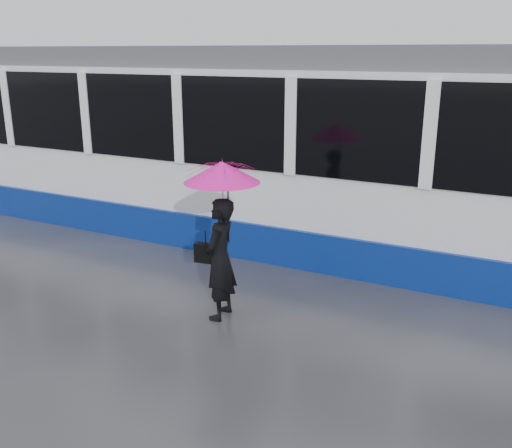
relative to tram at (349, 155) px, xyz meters
The scene contains 6 objects.
ground 3.30m from the tram, 119.41° to the right, with size 90.00×90.00×0.00m, color #2B2B30.
rails 2.15m from the tram, behind, with size 34.00×1.51×0.02m.
tram is the anchor object (origin of this frame).
woman 3.39m from the tram, 99.54° to the right, with size 0.57×0.37×1.57m, color black.
umbrella 3.27m from the tram, 98.67° to the right, with size 1.03×1.03×1.06m.
handbag 3.40m from the tram, 103.36° to the right, with size 0.29×0.16×0.42m.
Camera 1 is at (4.34, -6.45, 3.27)m, focal length 40.00 mm.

